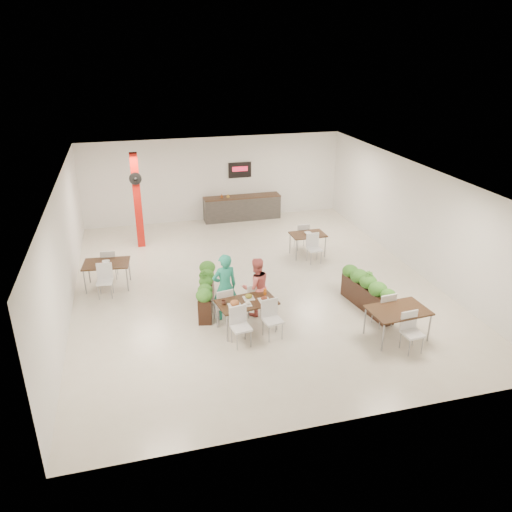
# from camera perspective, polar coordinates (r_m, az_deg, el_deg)

# --- Properties ---
(ground) EXTENTS (12.00, 12.00, 0.00)m
(ground) POSITION_cam_1_polar(r_m,az_deg,el_deg) (14.52, -0.27, -3.10)
(ground) COLOR beige
(ground) RESTS_ON ground
(room_shell) EXTENTS (10.10, 12.10, 3.22)m
(room_shell) POSITION_cam_1_polar(r_m,az_deg,el_deg) (13.75, -0.29, 4.42)
(room_shell) COLOR white
(room_shell) RESTS_ON ground
(red_column) EXTENTS (0.40, 0.41, 3.20)m
(red_column) POSITION_cam_1_polar(r_m,az_deg,el_deg) (17.08, -13.41, 6.27)
(red_column) COLOR #B8140C
(red_column) RESTS_ON ground
(service_counter) EXTENTS (3.00, 0.64, 2.20)m
(service_counter) POSITION_cam_1_polar(r_m,az_deg,el_deg) (19.67, -1.61, 5.60)
(service_counter) COLOR #2E2C29
(service_counter) RESTS_ON ground
(main_table) EXTENTS (1.51, 1.79, 0.92)m
(main_table) POSITION_cam_1_polar(r_m,az_deg,el_deg) (11.99, -1.09, -5.71)
(main_table) COLOR black
(main_table) RESTS_ON ground
(diner_man) EXTENTS (0.70, 0.51, 1.75)m
(diner_man) POSITION_cam_1_polar(r_m,az_deg,el_deg) (12.38, -3.58, -3.55)
(diner_man) COLOR teal
(diner_man) RESTS_ON ground
(diner_woman) EXTENTS (0.84, 0.70, 1.55)m
(diner_woman) POSITION_cam_1_polar(r_m,az_deg,el_deg) (12.58, 0.01, -3.53)
(diner_woman) COLOR #F5726D
(diner_woman) RESTS_ON ground
(planter_left) EXTENTS (0.75, 2.02, 1.08)m
(planter_left) POSITION_cam_1_polar(r_m,az_deg,el_deg) (13.10, -5.71, -3.75)
(planter_left) COLOR black
(planter_left) RESTS_ON ground
(planter_right) EXTENTS (0.66, 2.01, 1.06)m
(planter_right) POSITION_cam_1_polar(r_m,az_deg,el_deg) (13.26, 12.61, -3.96)
(planter_right) COLOR black
(planter_right) RESTS_ON ground
(side_table_a) EXTENTS (1.35, 1.66, 0.92)m
(side_table_a) POSITION_cam_1_polar(r_m,az_deg,el_deg) (14.65, -16.70, -1.16)
(side_table_a) COLOR black
(side_table_a) RESTS_ON ground
(side_table_b) EXTENTS (1.12, 1.63, 0.92)m
(side_table_b) POSITION_cam_1_polar(r_m,az_deg,el_deg) (16.25, 5.93, 2.12)
(side_table_b) COLOR black
(side_table_b) RESTS_ON ground
(side_table_c) EXTENTS (1.42, 1.65, 0.92)m
(side_table_c) POSITION_cam_1_polar(r_m,az_deg,el_deg) (12.12, 15.92, -6.36)
(side_table_c) COLOR black
(side_table_c) RESTS_ON ground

